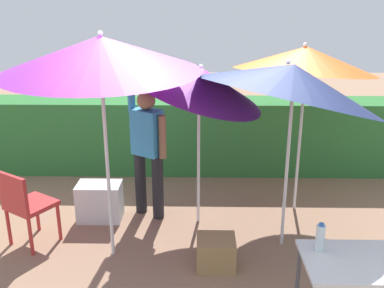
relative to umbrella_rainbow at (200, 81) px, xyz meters
name	(u,v)px	position (x,y,z in m)	size (l,w,h in m)	color
ground_plane	(192,245)	(-0.08, -0.61, -1.75)	(24.00, 24.00, 0.00)	#937056
hedge_row	(194,135)	(-0.08, 1.69, -1.18)	(8.00, 0.70, 1.14)	#2D7033
umbrella_rainbow	(200,81)	(0.00, 0.00, 0.00)	(1.60, 1.57, 2.17)	silver
umbrella_orange	(290,81)	(0.91, -0.50, 0.09)	(2.04, 1.97, 2.37)	silver
umbrella_yellow	(101,54)	(-0.92, -0.78, 0.39)	(1.89, 1.90, 2.35)	silver
umbrella_navy	(305,59)	(1.24, 0.34, 0.19)	(1.71, 1.70, 2.22)	silver
person_vendor	(148,145)	(-0.63, 0.13, -0.82)	(0.51, 0.38, 1.88)	black
chair_plastic	(25,203)	(-1.89, -0.62, -1.24)	(0.61, 0.61, 0.89)	#B72D2D
cooler_box	(100,202)	(-1.23, 0.00, -1.51)	(0.54, 0.34, 0.47)	silver
crate_cardboard	(216,252)	(0.17, -0.99, -1.59)	(0.39, 0.34, 0.32)	#9E7A4C
folding_table	(355,270)	(1.21, -1.95, -1.12)	(0.80, 0.60, 0.72)	#4C4C51
bottle_water	(320,238)	(0.96, -1.81, -0.92)	(0.07, 0.07, 0.24)	silver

